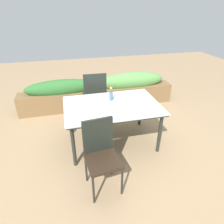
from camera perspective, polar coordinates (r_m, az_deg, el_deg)
ground_plane at (r=3.53m, az=0.70°, el=-8.21°), size 12.00×12.00×0.00m
dining_table at (r=3.14m, az=0.00°, el=1.08°), size 1.50×1.00×0.73m
chair_near_left at (r=2.47m, az=-3.25°, el=-11.52°), size 0.45×0.45×0.95m
chair_far_side at (r=3.89m, az=-5.00°, el=5.18°), size 0.47×0.47×1.02m
flower_vase at (r=3.22m, az=-0.28°, el=5.15°), size 0.06×0.06×0.24m
planter_box at (r=4.52m, az=-3.85°, el=5.82°), size 3.49×0.38×0.76m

